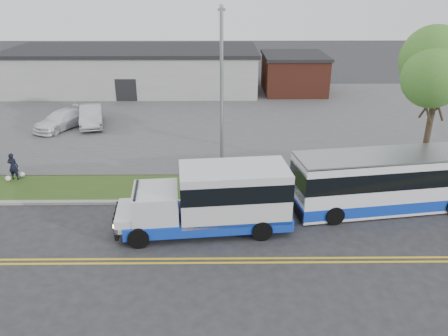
{
  "coord_description": "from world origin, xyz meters",
  "views": [
    {
      "loc": [
        2.91,
        -19.02,
        10.55
      ],
      "look_at": [
        3.11,
        2.0,
        1.6
      ],
      "focal_mm": 35.0,
      "sensor_mm": 36.0,
      "label": 1
    }
  ],
  "objects_px": {
    "tree_east": "(439,76)",
    "parked_car_b": "(62,120)",
    "pedestrian": "(13,166)",
    "transit_bus": "(398,181)",
    "shuttle_bus": "(217,197)",
    "streetlight_near": "(222,96)",
    "parked_car_a": "(91,116)"
  },
  "relations": [
    {
      "from": "parked_car_b",
      "to": "tree_east",
      "type": "bearing_deg",
      "value": 2.94
    },
    {
      "from": "transit_bus",
      "to": "parked_car_a",
      "type": "bearing_deg",
      "value": 135.6
    },
    {
      "from": "tree_east",
      "to": "streetlight_near",
      "type": "relative_size",
      "value": 0.88
    },
    {
      "from": "transit_bus",
      "to": "parked_car_a",
      "type": "distance_m",
      "value": 23.44
    },
    {
      "from": "shuttle_bus",
      "to": "pedestrian",
      "type": "height_order",
      "value": "shuttle_bus"
    },
    {
      "from": "shuttle_bus",
      "to": "transit_bus",
      "type": "relative_size",
      "value": 0.75
    },
    {
      "from": "tree_east",
      "to": "transit_bus",
      "type": "relative_size",
      "value": 0.77
    },
    {
      "from": "pedestrian",
      "to": "transit_bus",
      "type": "bearing_deg",
      "value": 173.14
    },
    {
      "from": "streetlight_near",
      "to": "parked_car_a",
      "type": "xyz_separation_m",
      "value": [
        -10.24,
        11.56,
        -4.35
      ]
    },
    {
      "from": "shuttle_bus",
      "to": "transit_bus",
      "type": "height_order",
      "value": "shuttle_bus"
    },
    {
      "from": "streetlight_near",
      "to": "transit_bus",
      "type": "xyz_separation_m",
      "value": [
        8.77,
        -2.13,
        -3.75
      ]
    },
    {
      "from": "streetlight_near",
      "to": "tree_east",
      "type": "bearing_deg",
      "value": 1.42
    },
    {
      "from": "transit_bus",
      "to": "pedestrian",
      "type": "distance_m",
      "value": 20.97
    },
    {
      "from": "streetlight_near",
      "to": "shuttle_bus",
      "type": "bearing_deg",
      "value": -93.37
    },
    {
      "from": "tree_east",
      "to": "parked_car_a",
      "type": "distance_m",
      "value": 24.63
    },
    {
      "from": "shuttle_bus",
      "to": "pedestrian",
      "type": "relative_size",
      "value": 5.06
    },
    {
      "from": "streetlight_near",
      "to": "parked_car_a",
      "type": "relative_size",
      "value": 1.99
    },
    {
      "from": "parked_car_b",
      "to": "transit_bus",
      "type": "bearing_deg",
      "value": -4.26
    },
    {
      "from": "parked_car_a",
      "to": "transit_bus",
      "type": "bearing_deg",
      "value": -49.76
    },
    {
      "from": "tree_east",
      "to": "parked_car_b",
      "type": "height_order",
      "value": "tree_east"
    },
    {
      "from": "shuttle_bus",
      "to": "transit_bus",
      "type": "distance_m",
      "value": 9.24
    },
    {
      "from": "pedestrian",
      "to": "shuttle_bus",
      "type": "bearing_deg",
      "value": 157.6
    },
    {
      "from": "parked_car_b",
      "to": "shuttle_bus",
      "type": "bearing_deg",
      "value": -23.78
    },
    {
      "from": "parked_car_a",
      "to": "shuttle_bus",
      "type": "bearing_deg",
      "value": -71.52
    },
    {
      "from": "shuttle_bus",
      "to": "parked_car_b",
      "type": "bearing_deg",
      "value": 123.13
    },
    {
      "from": "parked_car_a",
      "to": "pedestrian",
      "type": "bearing_deg",
      "value": -113.22
    },
    {
      "from": "shuttle_bus",
      "to": "tree_east",
      "type": "bearing_deg",
      "value": 15.54
    },
    {
      "from": "tree_east",
      "to": "pedestrian",
      "type": "bearing_deg",
      "value": 177.5
    },
    {
      "from": "pedestrian",
      "to": "parked_car_b",
      "type": "distance_m",
      "value": 9.53
    },
    {
      "from": "streetlight_near",
      "to": "shuttle_bus",
      "type": "xyz_separation_m",
      "value": [
        -0.24,
        -4.14,
        -3.62
      ]
    },
    {
      "from": "tree_east",
      "to": "transit_bus",
      "type": "xyz_separation_m",
      "value": [
        -2.23,
        -2.4,
        -4.72
      ]
    },
    {
      "from": "transit_bus",
      "to": "shuttle_bus",
      "type": "bearing_deg",
      "value": -176.1
    }
  ]
}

